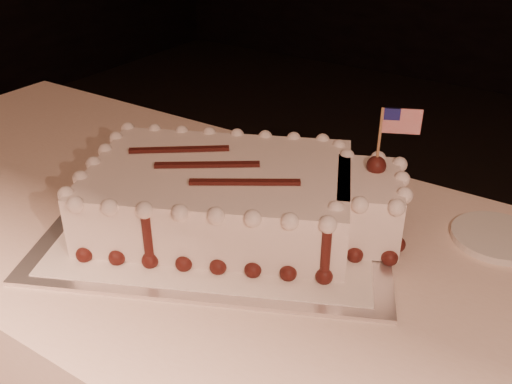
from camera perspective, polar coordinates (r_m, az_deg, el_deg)
The scene contains 4 objects.
cake_board at distance 1.10m, azimuth -3.49°, elevation -3.08°, with size 0.63×0.47×0.01m, color silver.
doily at distance 1.10m, azimuth -3.50°, elevation -2.86°, with size 0.56×0.43×0.00m, color white.
sheet_cake at distance 1.06m, azimuth -1.82°, elevation -0.36°, with size 0.62×0.49×0.24m.
side_plate at distance 1.14m, azimuth 22.96°, elevation -4.17°, with size 0.16×0.16×0.01m, color silver.
Camera 1 is at (0.37, -0.12, 1.34)m, focal length 40.00 mm.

